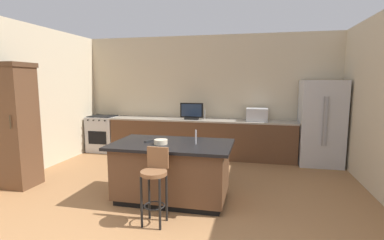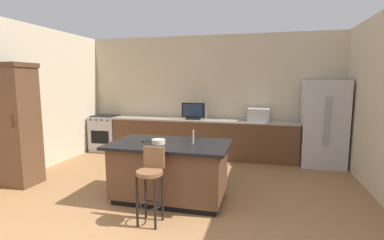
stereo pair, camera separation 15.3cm
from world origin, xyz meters
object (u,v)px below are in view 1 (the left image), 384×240
tv_monitor (192,112)px  tv_remote (149,141)px  refrigerator (321,123)px  fruit_bowl (161,142)px  range_oven (103,134)px  kitchen_island (172,171)px  bar_stool_center (155,179)px  microwave (257,115)px  cabinet_tower (15,123)px

tv_monitor → tv_remote: (-0.12, -2.53, -0.19)m
refrigerator → fruit_bowl: 3.84m
range_oven → fruit_bowl: (2.52, -2.71, 0.47)m
refrigerator → range_oven: 5.32m
kitchen_island → bar_stool_center: size_ratio=1.85×
bar_stool_center → microwave: bearing=71.4°
refrigerator → tv_monitor: refrigerator is taller
bar_stool_center → fruit_bowl: bearing=104.0°
cabinet_tower → tv_remote: size_ratio=12.65×
kitchen_island → range_oven: size_ratio=1.94×
cabinet_tower → fruit_bowl: (2.66, -0.08, -0.18)m
kitchen_island → microwave: size_ratio=3.81×
kitchen_island → tv_remote: (-0.39, 0.03, 0.45)m
range_oven → bar_stool_center: 4.31m
microwave → tv_monitor: 1.54m
microwave → tv_monitor: bearing=-178.1°
bar_stool_center → cabinet_tower: bearing=167.0°
refrigerator → bar_stool_center: 4.25m
fruit_bowl → kitchen_island: bearing=36.4°
cabinet_tower → tv_monitor: cabinet_tower is taller
refrigerator → cabinet_tower: cabinet_tower is taller
kitchen_island → cabinet_tower: cabinet_tower is taller
microwave → fruit_bowl: (-1.41, -2.71, -0.13)m
cabinet_tower → tv_monitor: size_ratio=3.85×
cabinet_tower → bar_stool_center: cabinet_tower is taller
cabinet_tower → bar_stool_center: (2.81, -0.75, -0.52)m
microwave → kitchen_island: bearing=-115.9°
cabinet_tower → tv_monitor: (2.54, 2.58, -0.01)m
kitchen_island → tv_monitor: 2.65m
refrigerator → tv_remote: bearing=-140.3°
range_oven → fruit_bowl: fruit_bowl is taller
range_oven → tv_remote: (2.28, -2.58, 0.44)m
refrigerator → tv_remote: refrigerator is taller
kitchen_island → cabinet_tower: bearing=-179.5°
microwave → refrigerator: bearing=-2.9°
microwave → tv_remote: bearing=-122.7°
refrigerator → fruit_bowl: refrigerator is taller
bar_stool_center → tv_monitor: bearing=96.5°
cabinet_tower → kitchen_island: bearing=0.5°
range_oven → microwave: size_ratio=1.96×
range_oven → bar_stool_center: bearing=-51.7°
kitchen_island → refrigerator: 3.69m
tv_monitor → tv_remote: size_ratio=3.29×
range_oven → tv_monitor: size_ratio=1.69×
refrigerator → range_oven: refrigerator is taller
fruit_bowl → refrigerator: bearing=43.6°
tv_monitor → fruit_bowl: tv_monitor is taller
cabinet_tower → microwave: bearing=32.9°
kitchen_island → cabinet_tower: (-2.80, -0.02, 0.66)m
bar_stool_center → kitchen_island: bearing=92.0°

